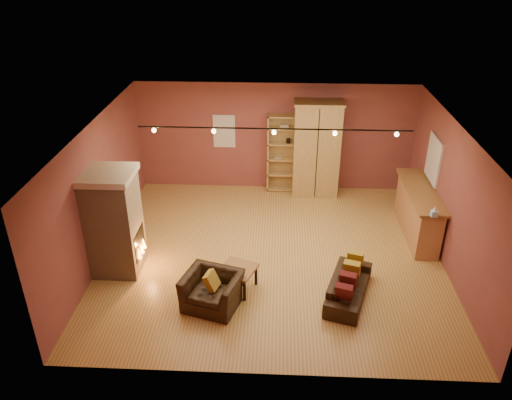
# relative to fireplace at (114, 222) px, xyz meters

# --- Properties ---
(floor) EXTENTS (7.00, 7.00, 0.00)m
(floor) POSITION_rel_fireplace_xyz_m (3.04, 0.60, -1.06)
(floor) COLOR olive
(floor) RESTS_ON ground
(ceiling) EXTENTS (7.00, 7.00, 0.00)m
(ceiling) POSITION_rel_fireplace_xyz_m (3.04, 0.60, 1.74)
(ceiling) COLOR brown
(ceiling) RESTS_ON back_wall
(back_wall) EXTENTS (7.00, 0.02, 2.80)m
(back_wall) POSITION_rel_fireplace_xyz_m (3.04, 3.85, 0.34)
(back_wall) COLOR brown
(back_wall) RESTS_ON floor
(left_wall) EXTENTS (0.02, 6.50, 2.80)m
(left_wall) POSITION_rel_fireplace_xyz_m (-0.46, 0.60, 0.34)
(left_wall) COLOR brown
(left_wall) RESTS_ON floor
(right_wall) EXTENTS (0.02, 6.50, 2.80)m
(right_wall) POSITION_rel_fireplace_xyz_m (6.54, 0.60, 0.34)
(right_wall) COLOR brown
(right_wall) RESTS_ON floor
(fireplace) EXTENTS (1.01, 0.98, 2.12)m
(fireplace) POSITION_rel_fireplace_xyz_m (0.00, 0.00, 0.00)
(fireplace) COLOR tan
(fireplace) RESTS_ON floor
(back_window) EXTENTS (0.56, 0.04, 0.86)m
(back_window) POSITION_rel_fireplace_xyz_m (1.74, 3.83, 0.49)
(back_window) COLOR silver
(back_window) RESTS_ON back_wall
(bookcase) EXTENTS (0.84, 0.33, 2.05)m
(bookcase) POSITION_rel_fireplace_xyz_m (3.26, 3.74, -0.02)
(bookcase) COLOR tan
(bookcase) RESTS_ON floor
(armoire) EXTENTS (1.21, 0.69, 2.46)m
(armoire) POSITION_rel_fireplace_xyz_m (4.08, 3.54, 0.17)
(armoire) COLOR tan
(armoire) RESTS_ON floor
(bar_counter) EXTENTS (0.61, 2.29, 1.10)m
(bar_counter) POSITION_rel_fireplace_xyz_m (6.24, 1.62, -0.50)
(bar_counter) COLOR tan
(bar_counter) RESTS_ON floor
(tissue_box) EXTENTS (0.12, 0.12, 0.21)m
(tissue_box) POSITION_rel_fireplace_xyz_m (6.19, 0.46, 0.13)
(tissue_box) COLOR #8CC1E0
(tissue_box) RESTS_ON bar_counter
(right_window) EXTENTS (0.05, 0.90, 1.00)m
(right_window) POSITION_rel_fireplace_xyz_m (6.51, 2.00, 0.59)
(right_window) COLOR silver
(right_window) RESTS_ON right_wall
(loveseat) EXTENTS (0.92, 1.64, 0.70)m
(loveseat) POSITION_rel_fireplace_xyz_m (4.48, -0.71, -0.73)
(loveseat) COLOR black
(loveseat) RESTS_ON floor
(armchair) EXTENTS (1.12, 0.89, 0.86)m
(armchair) POSITION_rel_fireplace_xyz_m (2.00, -1.06, -0.63)
(armchair) COLOR black
(armchair) RESTS_ON floor
(coffee_table) EXTENTS (0.80, 0.80, 0.47)m
(coffee_table) POSITION_rel_fireplace_xyz_m (2.42, -0.58, -0.66)
(coffee_table) COLOR olive
(coffee_table) RESTS_ON floor
(track_rail) EXTENTS (5.20, 0.09, 0.13)m
(track_rail) POSITION_rel_fireplace_xyz_m (3.04, 0.80, 1.63)
(track_rail) COLOR black
(track_rail) RESTS_ON ceiling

